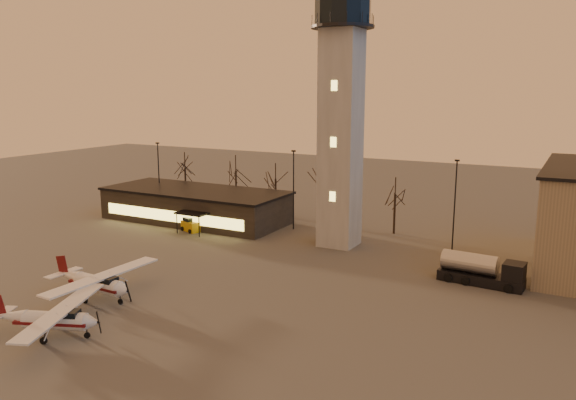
{
  "coord_description": "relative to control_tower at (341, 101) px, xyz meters",
  "views": [
    {
      "loc": [
        24.4,
        -27.8,
        17.62
      ],
      "look_at": [
        2.48,
        13.0,
        8.45
      ],
      "focal_mm": 35.0,
      "sensor_mm": 36.0,
      "label": 1
    }
  ],
  "objects": [
    {
      "name": "control_tower",
      "position": [
        0.0,
        0.0,
        0.0
      ],
      "size": [
        6.8,
        6.8,
        32.6
      ],
      "color": "gray",
      "rests_on": "ground"
    },
    {
      "name": "light_poles",
      "position": [
        0.5,
        1.0,
        -10.92
      ],
      "size": [
        58.5,
        12.25,
        10.14
      ],
      "color": "black",
      "rests_on": "ground"
    },
    {
      "name": "terminal",
      "position": [
        -21.99,
        1.98,
        -14.17
      ],
      "size": [
        25.4,
        12.2,
        4.3
      ],
      "color": "black",
      "rests_on": "ground"
    },
    {
      "name": "tree_row",
      "position": [
        -13.7,
        9.16,
        -10.39
      ],
      "size": [
        37.2,
        9.2,
        8.8
      ],
      "color": "black",
      "rests_on": "ground"
    },
    {
      "name": "cessna_rear",
      "position": [
        -11.12,
        -25.41,
        -15.23
      ],
      "size": [
        9.21,
        11.64,
        3.21
      ],
      "rotation": [
        0.0,
        0.0,
        -0.03
      ],
      "color": "silver",
      "rests_on": "ground"
    },
    {
      "name": "cessna_front",
      "position": [
        -8.21,
        -32.26,
        -15.28
      ],
      "size": [
        8.9,
        10.78,
        3.05
      ],
      "rotation": [
        0.0,
        0.0,
        0.39
      ],
      "color": "silver",
      "rests_on": "ground"
    },
    {
      "name": "ground",
      "position": [
        0.0,
        -30.0,
        -16.33
      ],
      "size": [
        220.0,
        220.0,
        0.0
      ],
      "primitive_type": "plane",
      "color": "#43413E",
      "rests_on": "ground"
    },
    {
      "name": "fuel_truck",
      "position": [
        16.72,
        -6.09,
        -15.22
      ],
      "size": [
        7.7,
        2.97,
        2.8
      ],
      "rotation": [
        0.0,
        0.0,
        -0.08
      ],
      "color": "black",
      "rests_on": "ground"
    },
    {
      "name": "service_cart",
      "position": [
        -18.95,
        -2.98,
        -15.67
      ],
      "size": [
        3.06,
        2.46,
        1.72
      ],
      "rotation": [
        0.0,
        0.0,
        -0.36
      ],
      "color": "#BF910B",
      "rests_on": "ground"
    }
  ]
}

